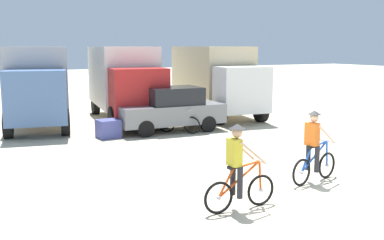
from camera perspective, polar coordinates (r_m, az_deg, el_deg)
ground_plane at (r=10.81m, az=10.72°, el=-9.17°), size 120.00×120.00×0.00m
box_truck_grey_hauler at (r=20.73m, az=-18.56°, el=4.52°), size 3.52×7.06×3.35m
box_truck_white_box at (r=21.30m, az=-8.38°, el=5.01°), size 3.17×6.99×3.35m
box_truck_tan_camper at (r=22.69m, az=2.94°, el=5.34°), size 3.06×6.96×3.35m
sedan_parked at (r=18.37m, az=-2.63°, el=1.34°), size 4.27×1.94×1.76m
cyclist_orange_shirt at (r=9.53m, az=5.73°, el=-6.23°), size 1.73×0.52×1.82m
cyclist_cowboy_hat at (r=11.78m, az=14.84°, el=-3.52°), size 1.70×0.58×1.82m
bicycle_spare at (r=17.98m, az=-1.61°, el=-0.38°), size 1.27×1.26×0.97m
supply_crate at (r=17.36m, az=-10.30°, el=-1.07°), size 0.84×0.79×0.68m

